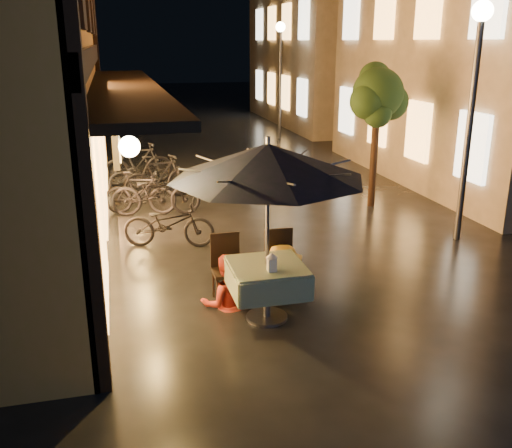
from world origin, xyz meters
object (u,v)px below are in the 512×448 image
object	(u,v)px
person_orange	(225,256)
bicycle_0	(169,224)
patio_umbrella	(268,162)
table_lantern	(272,261)
person_yellow	(283,247)
streetlamp_near	(475,80)
cafe_table	(267,278)

from	to	relation	value
person_orange	bicycle_0	xyz separation A→B (m)	(-0.53, 2.63, -0.31)
patio_umbrella	table_lantern	xyz separation A→B (m)	(-0.00, -0.23, -1.23)
table_lantern	person_yellow	size ratio (longest dim) A/B	0.16
person_yellow	bicycle_0	world-z (taller)	person_yellow
streetlamp_near	person_yellow	bearing A→B (deg)	-156.93
patio_umbrella	person_yellow	world-z (taller)	patio_umbrella
streetlamp_near	cafe_table	xyz separation A→B (m)	(-4.33, -2.26, -2.33)
streetlamp_near	cafe_table	size ratio (longest dim) A/B	4.27
streetlamp_near	bicycle_0	distance (m)	5.93
bicycle_0	table_lantern	bearing A→B (deg)	-148.49
person_orange	person_yellow	bearing A→B (deg)	-175.60
streetlamp_near	table_lantern	xyz separation A→B (m)	(-4.33, -2.49, -2.00)
person_orange	streetlamp_near	bearing A→B (deg)	-158.86
table_lantern	person_orange	size ratio (longest dim) A/B	0.17
cafe_table	person_yellow	world-z (taller)	person_yellow
cafe_table	person_orange	distance (m)	0.72
streetlamp_near	person_yellow	xyz separation A→B (m)	(-3.95, -1.68, -2.13)
bicycle_0	streetlamp_near	bearing A→B (deg)	-84.24
patio_umbrella	person_yellow	distance (m)	1.53
streetlamp_near	person_yellow	size ratio (longest dim) A/B	2.69
streetlamp_near	person_orange	xyz separation A→B (m)	(-4.79, -1.73, -2.17)
table_lantern	person_orange	distance (m)	0.90
streetlamp_near	person_yellow	distance (m)	4.79
cafe_table	person_orange	xyz separation A→B (m)	(-0.45, 0.53, 0.16)
streetlamp_near	patio_umbrella	size ratio (longest dim) A/B	1.68
streetlamp_near	person_orange	size ratio (longest dim) A/B	2.83
cafe_table	patio_umbrella	size ratio (longest dim) A/B	0.39
patio_umbrella	bicycle_0	bearing A→B (deg)	107.21
cafe_table	person_yellow	xyz separation A→B (m)	(0.39, 0.58, 0.20)
streetlamp_near	bicycle_0	world-z (taller)	streetlamp_near
person_orange	person_yellow	distance (m)	0.84
cafe_table	person_orange	size ratio (longest dim) A/B	0.66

